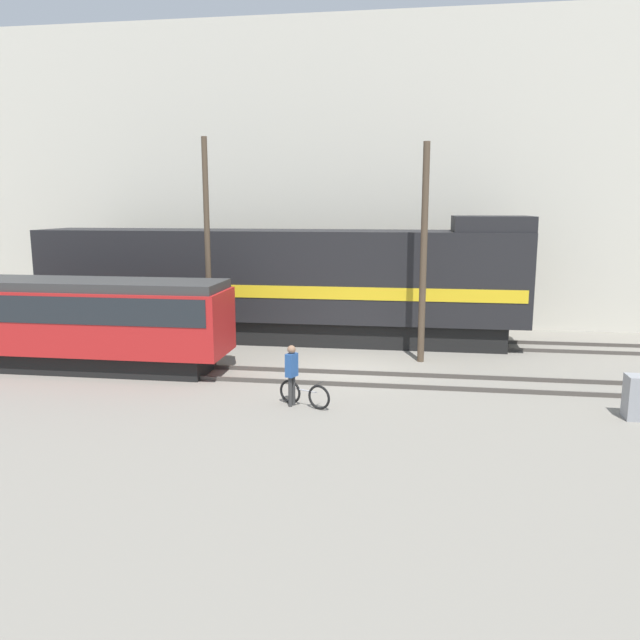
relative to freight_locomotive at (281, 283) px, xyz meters
The scene contains 11 objects.
ground_plane 6.25m from the freight_locomotive, 54.86° to the right, with size 120.00×120.00×0.00m, color gray.
track_near 7.08m from the freight_locomotive, 60.23° to the right, with size 60.00×1.50×0.14m.
track_far 4.07m from the freight_locomotive, ahead, with size 60.00×1.51×0.14m.
building_backdrop 8.87m from the freight_locomotive, 64.11° to the left, with size 46.34×6.00×14.10m.
freight_locomotive is the anchor object (origin of this frame).
streetcar 8.50m from the freight_locomotive, 136.93° to the right, with size 11.02×2.54×3.16m.
bicycle 9.28m from the freight_locomotive, 73.85° to the right, with size 1.59×0.77×0.77m.
person 9.05m from the freight_locomotive, 76.09° to the right, with size 0.34×0.42×1.77m.
utility_pole_left 3.97m from the freight_locomotive, 126.93° to the right, with size 0.21×0.21×8.13m.
utility_pole_center 6.68m from the freight_locomotive, 26.35° to the right, with size 0.24×0.24×7.84m.
signal_box 14.40m from the freight_locomotive, 36.04° to the right, with size 0.70×0.60×1.20m.
Camera 1 is at (2.17, -20.78, 5.64)m, focal length 35.00 mm.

